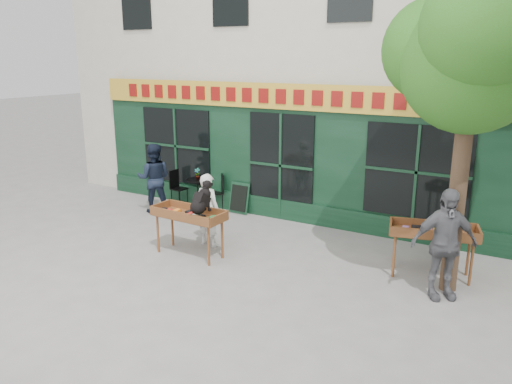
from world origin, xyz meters
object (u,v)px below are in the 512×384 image
book_cart_right (433,234)px  man_left (154,178)px  dog (201,197)px  man_right (444,244)px  book_cart_center (189,216)px  woman (208,210)px  bistro_table (198,187)px

book_cart_right → man_left: size_ratio=0.90×
dog → man_right: man_right is taller
book_cart_center → dog: (0.35, -0.05, 0.47)m
book_cart_center → book_cart_right: bearing=19.7°
dog → woman: dog is taller
bistro_table → book_cart_right: bearing=-12.8°
dog → woman: bearing=118.9°
book_cart_center → book_cart_right: 4.63m
book_cart_center → bistro_table: 3.39m
dog → bistro_table: 3.70m
dog → book_cart_right: 4.34m
woman → bistro_table: bearing=-46.9°
bistro_table → man_left: man_left is taller
book_cart_center → woman: 0.65m
book_cart_center → woman: woman is taller
book_cart_center → man_left: bearing=145.6°
man_right → book_cart_right: bearing=77.7°
book_cart_center → man_right: man_right is taller
woman → man_right: size_ratio=0.83×
woman → book_cart_center: bearing=92.3°
dog → book_cart_right: (4.07, 1.43, -0.47)m
man_right → man_left: man_right is taller
dog → man_left: size_ratio=0.34×
man_right → bistro_table: man_right is taller
woman → man_left: size_ratio=0.88×
woman → bistro_table: size_ratio=2.06×
book_cart_center → dog: bearing=-5.8°
woman → man_left: bearing=-23.9°
book_cart_right → man_right: (0.30, -0.75, 0.12)m
man_right → bistro_table: 6.95m
dog → bistro_table: bearing=130.1°
book_cart_center → bistro_table: bearing=125.9°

